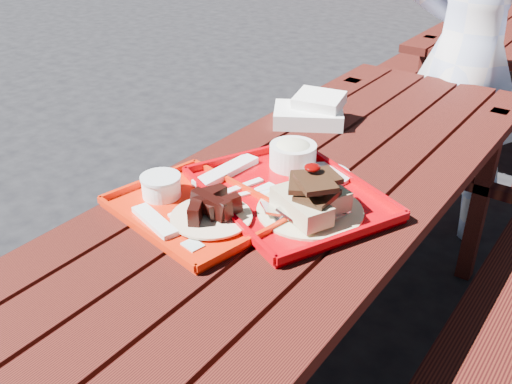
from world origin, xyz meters
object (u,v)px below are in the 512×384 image
near_tray (296,184)px  person (466,58)px  picnic_table_near (286,249)px  far_tray (191,207)px

near_tray → person: size_ratio=0.38×
picnic_table_near → near_tray: near_tray is taller
person → far_tray: bearing=86.9°
picnic_table_near → near_tray: bearing=-13.3°
near_tray → far_tray: 0.29m
picnic_table_near → near_tray: (0.03, -0.01, 0.23)m
picnic_table_near → near_tray: 0.23m
far_tray → person: person is taller
picnic_table_near → person: bearing=87.9°
near_tray → person: person is taller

